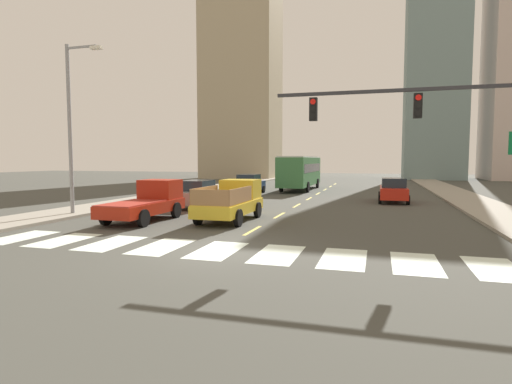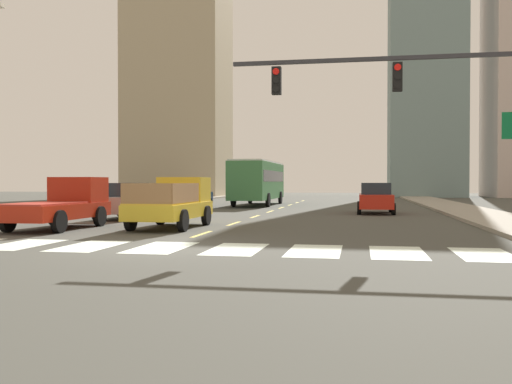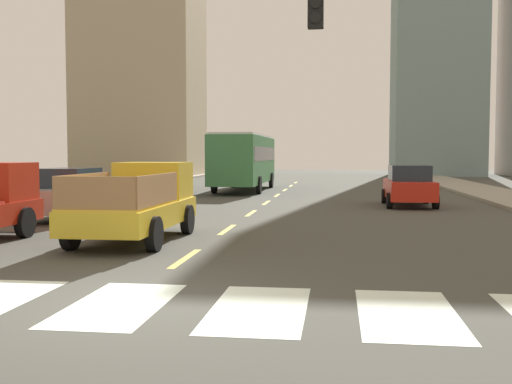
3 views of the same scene
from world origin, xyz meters
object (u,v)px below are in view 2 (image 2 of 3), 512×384
at_px(city_bus, 258,180).
at_px(traffic_signal_gantry, 438,98).
at_px(pickup_stakebed, 174,203).
at_px(pickup_dark, 63,204).
at_px(sedan_near_right, 376,198).
at_px(sedan_far, 191,196).
at_px(sedan_near_left, 126,201).

height_order(city_bus, traffic_signal_gantry, traffic_signal_gantry).
bearing_deg(traffic_signal_gantry, pickup_stakebed, 156.40).
distance_m(pickup_stakebed, traffic_signal_gantry, 10.71).
bearing_deg(city_bus, traffic_signal_gantry, -69.60).
relative_size(pickup_dark, sedan_near_right, 1.18).
height_order(pickup_stakebed, traffic_signal_gantry, traffic_signal_gantry).
height_order(pickup_dark, sedan_far, pickup_dark).
xyz_separation_m(sedan_near_left, traffic_signal_gantry, (13.23, -8.49, 3.34)).
relative_size(pickup_stakebed, sedan_far, 1.18).
height_order(city_bus, sedan_far, city_bus).
height_order(sedan_near_left, sedan_near_right, same).
distance_m(pickup_stakebed, sedan_far, 15.77).
height_order(city_bus, sedan_near_left, city_bus).
distance_m(pickup_stakebed, pickup_dark, 4.21).
height_order(sedan_far, sedan_near_right, same).
relative_size(pickup_stakebed, traffic_signal_gantry, 0.57).
relative_size(pickup_stakebed, sedan_near_right, 1.18).
relative_size(sedan_near_left, sedan_far, 1.00).
relative_size(pickup_dark, sedan_near_left, 1.18).
distance_m(sedan_far, traffic_signal_gantry, 23.71).
relative_size(city_bus, traffic_signal_gantry, 1.19).
height_order(pickup_dark, traffic_signal_gantry, traffic_signal_gantry).
height_order(pickup_dark, sedan_near_right, pickup_dark).
distance_m(pickup_dark, traffic_signal_gantry, 14.06).
relative_size(sedan_near_left, traffic_signal_gantry, 0.49).
height_order(pickup_stakebed, pickup_dark, same).
distance_m(pickup_dark, sedan_near_right, 17.29).
xyz_separation_m(sedan_near_right, traffic_signal_gantry, (1.32, -15.26, 3.34)).
bearing_deg(pickup_dark, city_bus, 81.68).
bearing_deg(sedan_far, city_bus, 61.08).
relative_size(pickup_dark, sedan_far, 1.18).
xyz_separation_m(city_bus, sedan_far, (-3.46, -5.92, -1.09)).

